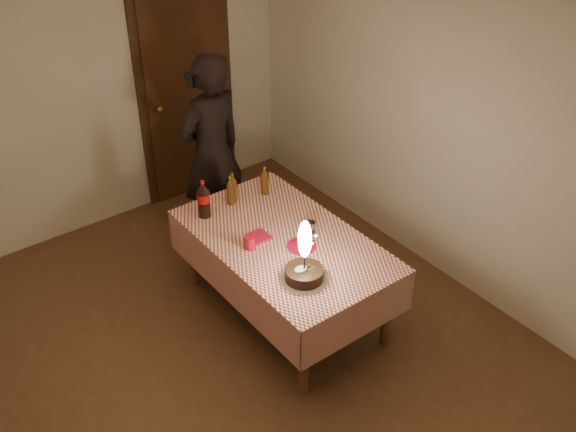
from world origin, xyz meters
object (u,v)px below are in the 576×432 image
at_px(photographer, 211,153).
at_px(amber_bottle_mid, 233,188).
at_px(amber_bottle_right, 265,181).
at_px(red_cup, 250,243).
at_px(amber_bottle_left, 231,191).
at_px(birthday_cake, 304,265).
at_px(red_plate, 301,246).
at_px(dining_table, 284,249).
at_px(clear_cup, 311,227).
at_px(cola_bottle, 204,199).

bearing_deg(photographer, amber_bottle_mid, -102.90).
bearing_deg(amber_bottle_right, red_cup, -133.85).
relative_size(amber_bottle_left, amber_bottle_right, 1.00).
distance_m(birthday_cake, amber_bottle_right, 1.15).
relative_size(birthday_cake, amber_bottle_right, 1.89).
relative_size(red_plate, amber_bottle_left, 0.86).
bearing_deg(red_cup, amber_bottle_right, 46.15).
bearing_deg(amber_bottle_mid, red_cup, -113.05).
xyz_separation_m(dining_table, amber_bottle_left, (-0.05, 0.65, 0.22)).
xyz_separation_m(birthday_cake, amber_bottle_left, (0.12, 1.11, -0.00)).
distance_m(red_cup, clear_cup, 0.49).
height_order(clear_cup, amber_bottle_mid, amber_bottle_mid).
xyz_separation_m(amber_bottle_mid, photographer, (0.12, 0.51, 0.06)).
xyz_separation_m(clear_cup, cola_bottle, (-0.52, 0.67, 0.11)).
bearing_deg(cola_bottle, birthday_cake, -82.80).
height_order(clear_cup, amber_bottle_left, amber_bottle_left).
distance_m(dining_table, photographer, 1.22).
relative_size(dining_table, photographer, 0.97).
bearing_deg(cola_bottle, red_plate, -65.49).
bearing_deg(amber_bottle_right, dining_table, -113.10).
height_order(dining_table, red_cup, red_cup).
relative_size(amber_bottle_mid, photographer, 0.14).
bearing_deg(photographer, red_plate, -92.80).
xyz_separation_m(birthday_cake, amber_bottle_right, (0.43, 1.06, -0.00)).
xyz_separation_m(dining_table, photographer, (0.11, 1.18, 0.27)).
distance_m(red_plate, amber_bottle_mid, 0.84).
relative_size(red_cup, amber_bottle_right, 0.39).
height_order(birthday_cake, cola_bottle, birthday_cake).
height_order(red_plate, amber_bottle_right, amber_bottle_right).
bearing_deg(photographer, cola_bottle, -126.87).
bearing_deg(red_cup, red_plate, -33.92).
xyz_separation_m(amber_bottle_left, amber_bottle_right, (0.30, -0.04, 0.00)).
height_order(cola_bottle, amber_bottle_left, cola_bottle).
bearing_deg(amber_bottle_left, clear_cup, -69.48).
bearing_deg(clear_cup, dining_table, 167.19).
bearing_deg(amber_bottle_left, photographer, 73.61).
bearing_deg(red_plate, amber_bottle_left, 96.56).
xyz_separation_m(red_plate, photographer, (0.07, 1.33, 0.17)).
distance_m(clear_cup, amber_bottle_right, 0.66).
bearing_deg(dining_table, birthday_cake, -110.39).
height_order(birthday_cake, red_cup, birthday_cake).
bearing_deg(amber_bottle_right, clear_cup, -93.75).
xyz_separation_m(amber_bottle_left, photographer, (0.16, 0.53, 0.06)).
bearing_deg(red_cup, dining_table, -12.44).
distance_m(amber_bottle_right, photographer, 0.60).
distance_m(amber_bottle_left, photographer, 0.56).
height_order(birthday_cake, clear_cup, birthday_cake).
relative_size(amber_bottle_right, photographer, 0.14).
xyz_separation_m(birthday_cake, red_plate, (0.22, 0.31, -0.12)).
bearing_deg(red_plate, birthday_cake, -125.28).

